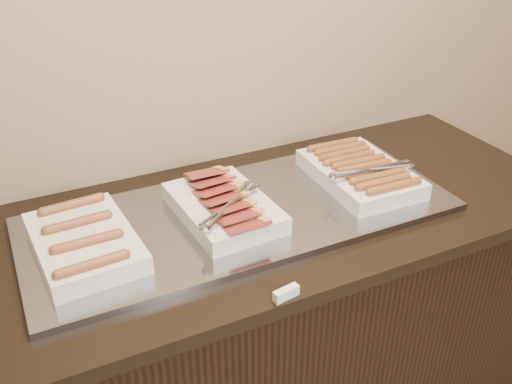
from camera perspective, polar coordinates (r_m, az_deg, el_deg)
counter at (r=1.88m, az=-2.11°, el=-14.32°), size 2.06×0.76×0.90m
warming_tray at (r=1.61m, az=-1.44°, el=-2.21°), size 1.20×0.50×0.02m
dish_left at (r=1.49m, az=-16.81°, el=-4.76°), size 0.25×0.36×0.07m
dish_center at (r=1.56m, az=-3.24°, el=-1.41°), size 0.26×0.36×0.09m
dish_right at (r=1.76m, az=10.39°, el=1.99°), size 0.27×0.38×0.08m
label_holder at (r=1.33m, az=3.03°, el=-10.08°), size 0.07×0.03×0.03m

